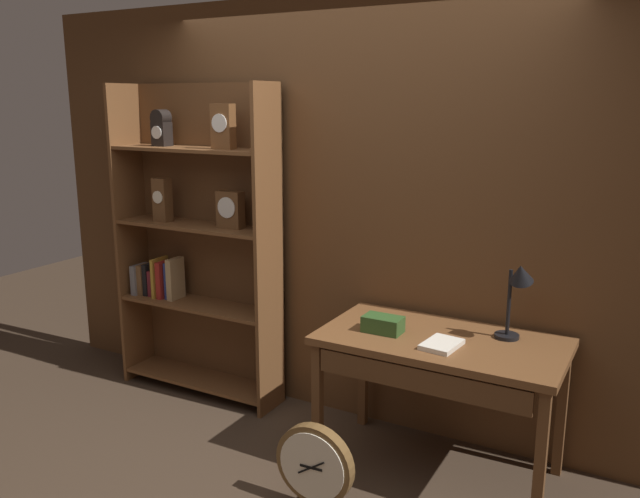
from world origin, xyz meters
name	(u,v)px	position (x,y,z in m)	size (l,w,h in m)	color
back_wood_panel	(354,216)	(0.00, 1.22, 1.30)	(4.80, 0.05, 2.60)	brown
bookshelf	(196,245)	(-1.09, 1.03, 1.04)	(1.19, 0.31, 2.10)	brown
workbench	(439,355)	(0.72, 0.79, 0.68)	(1.27, 0.68, 0.77)	brown
desk_lamp	(517,287)	(1.06, 0.95, 1.07)	(0.19, 0.19, 0.44)	black
toolbox_small	(383,324)	(0.41, 0.75, 0.82)	(0.21, 0.12, 0.09)	#2D5123
open_repair_manual	(442,344)	(0.76, 0.70, 0.79)	(0.16, 0.22, 0.03)	silver
round_clock_large	(315,467)	(0.30, 0.20, 0.23)	(0.41, 0.11, 0.45)	brown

